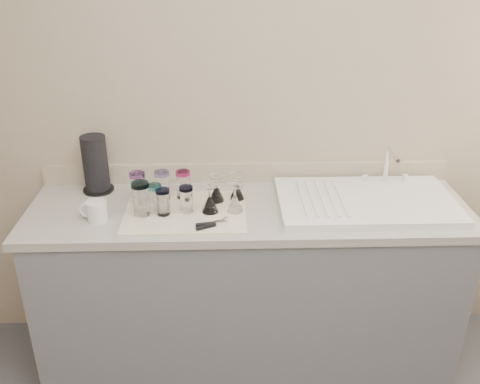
{
  "coord_description": "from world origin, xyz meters",
  "views": [
    {
      "loc": [
        -0.11,
        -1.02,
        2.04
      ],
      "look_at": [
        -0.04,
        1.15,
        1.0
      ],
      "focal_mm": 40.0,
      "sensor_mm": 36.0,
      "label": 1
    }
  ],
  "objects_px": {
    "tumbler_teal": "(138,187)",
    "goblet_front_right": "(235,202)",
    "tumbler_purple": "(183,184)",
    "sink_unit": "(366,201)",
    "tumbler_cyan": "(162,185)",
    "tumbler_lavender": "(186,199)",
    "goblet_front_left": "(210,203)",
    "goblet_back_left": "(216,192)",
    "tumbler_magenta": "(141,198)",
    "can_opener": "(212,224)",
    "tumbler_blue": "(163,202)",
    "white_mug": "(96,211)",
    "paper_towel_roll": "(96,165)",
    "goblet_back_right": "(237,190)",
    "tumbler_extra": "(155,198)"
  },
  "relations": [
    {
      "from": "tumbler_cyan",
      "to": "goblet_front_left",
      "type": "xyz_separation_m",
      "value": [
        0.23,
        -0.14,
        -0.03
      ]
    },
    {
      "from": "tumbler_blue",
      "to": "white_mug",
      "type": "xyz_separation_m",
      "value": [
        -0.29,
        -0.03,
        -0.02
      ]
    },
    {
      "from": "tumbler_cyan",
      "to": "tumbler_purple",
      "type": "distance_m",
      "value": 0.1
    },
    {
      "from": "tumbler_cyan",
      "to": "tumbler_purple",
      "type": "height_order",
      "value": "tumbler_cyan"
    },
    {
      "from": "tumbler_lavender",
      "to": "tumbler_teal",
      "type": "bearing_deg",
      "value": 153.94
    },
    {
      "from": "tumbler_teal",
      "to": "can_opener",
      "type": "bearing_deg",
      "value": -36.14
    },
    {
      "from": "tumbler_cyan",
      "to": "tumbler_lavender",
      "type": "relative_size",
      "value": 1.14
    },
    {
      "from": "tumbler_teal",
      "to": "tumbler_lavender",
      "type": "distance_m",
      "value": 0.26
    },
    {
      "from": "tumbler_teal",
      "to": "goblet_back_left",
      "type": "relative_size",
      "value": 1.1
    },
    {
      "from": "tumbler_purple",
      "to": "tumbler_cyan",
      "type": "bearing_deg",
      "value": -171.78
    },
    {
      "from": "tumbler_teal",
      "to": "goblet_front_right",
      "type": "bearing_deg",
      "value": -14.16
    },
    {
      "from": "paper_towel_roll",
      "to": "can_opener",
      "type": "bearing_deg",
      "value": -34.68
    },
    {
      "from": "goblet_front_left",
      "to": "goblet_back_left",
      "type": "bearing_deg",
      "value": 75.98
    },
    {
      "from": "tumbler_teal",
      "to": "goblet_front_right",
      "type": "distance_m",
      "value": 0.47
    },
    {
      "from": "tumbler_teal",
      "to": "goblet_back_right",
      "type": "xyz_separation_m",
      "value": [
        0.46,
        0.01,
        -0.03
      ]
    },
    {
      "from": "sink_unit",
      "to": "tumbler_teal",
      "type": "distance_m",
      "value": 1.07
    },
    {
      "from": "sink_unit",
      "to": "goblet_front_left",
      "type": "bearing_deg",
      "value": -175.04
    },
    {
      "from": "tumbler_lavender",
      "to": "white_mug",
      "type": "xyz_separation_m",
      "value": [
        -0.4,
        -0.05,
        -0.02
      ]
    },
    {
      "from": "goblet_back_left",
      "to": "goblet_front_right",
      "type": "bearing_deg",
      "value": -51.57
    },
    {
      "from": "sink_unit",
      "to": "tumbler_cyan",
      "type": "distance_m",
      "value": 0.96
    },
    {
      "from": "can_opener",
      "to": "sink_unit",
      "type": "bearing_deg",
      "value": 15.44
    },
    {
      "from": "paper_towel_roll",
      "to": "tumbler_purple",
      "type": "bearing_deg",
      "value": -14.02
    },
    {
      "from": "tumbler_blue",
      "to": "goblet_back_right",
      "type": "relative_size",
      "value": 0.98
    },
    {
      "from": "tumbler_purple",
      "to": "sink_unit",
      "type": "bearing_deg",
      "value": -5.77
    },
    {
      "from": "tumbler_teal",
      "to": "paper_towel_roll",
      "type": "xyz_separation_m",
      "value": [
        -0.22,
        0.14,
        0.06
      ]
    },
    {
      "from": "tumbler_cyan",
      "to": "goblet_front_right",
      "type": "relative_size",
      "value": 1.07
    },
    {
      "from": "tumbler_purple",
      "to": "white_mug",
      "type": "distance_m",
      "value": 0.42
    },
    {
      "from": "tumbler_extra",
      "to": "goblet_back_right",
      "type": "bearing_deg",
      "value": 18.07
    },
    {
      "from": "tumbler_cyan",
      "to": "white_mug",
      "type": "bearing_deg",
      "value": -145.83
    },
    {
      "from": "tumbler_lavender",
      "to": "white_mug",
      "type": "height_order",
      "value": "tumbler_lavender"
    },
    {
      "from": "tumbler_teal",
      "to": "goblet_front_right",
      "type": "xyz_separation_m",
      "value": [
        0.45,
        -0.11,
        -0.03
      ]
    },
    {
      "from": "tumbler_cyan",
      "to": "tumbler_lavender",
      "type": "height_order",
      "value": "tumbler_cyan"
    },
    {
      "from": "tumbler_magenta",
      "to": "can_opener",
      "type": "distance_m",
      "value": 0.34
    },
    {
      "from": "tumbler_lavender",
      "to": "goblet_back_left",
      "type": "xyz_separation_m",
      "value": [
        0.13,
        0.11,
        -0.02
      ]
    },
    {
      "from": "tumbler_blue",
      "to": "goblet_front_right",
      "type": "height_order",
      "value": "goblet_front_right"
    },
    {
      "from": "tumbler_magenta",
      "to": "goblet_front_right",
      "type": "relative_size",
      "value": 1.19
    },
    {
      "from": "sink_unit",
      "to": "can_opener",
      "type": "distance_m",
      "value": 0.75
    },
    {
      "from": "tumbler_cyan",
      "to": "tumbler_blue",
      "type": "relative_size",
      "value": 1.14
    },
    {
      "from": "tumbler_blue",
      "to": "goblet_front_left",
      "type": "height_order",
      "value": "goblet_front_left"
    },
    {
      "from": "goblet_back_left",
      "to": "tumbler_teal",
      "type": "bearing_deg",
      "value": 178.93
    },
    {
      "from": "tumbler_extra",
      "to": "goblet_front_right",
      "type": "distance_m",
      "value": 0.36
    },
    {
      "from": "sink_unit",
      "to": "goblet_back_left",
      "type": "bearing_deg",
      "value": 176.11
    },
    {
      "from": "goblet_back_left",
      "to": "paper_towel_roll",
      "type": "relative_size",
      "value": 0.46
    },
    {
      "from": "goblet_front_right",
      "to": "paper_towel_roll",
      "type": "distance_m",
      "value": 0.72
    },
    {
      "from": "tumbler_purple",
      "to": "goblet_back_left",
      "type": "bearing_deg",
      "value": -14.01
    },
    {
      "from": "tumbler_lavender",
      "to": "goblet_front_left",
      "type": "relative_size",
      "value": 0.91
    },
    {
      "from": "goblet_front_left",
      "to": "goblet_front_right",
      "type": "bearing_deg",
      "value": 2.23
    },
    {
      "from": "tumbler_blue",
      "to": "white_mug",
      "type": "height_order",
      "value": "tumbler_blue"
    },
    {
      "from": "sink_unit",
      "to": "goblet_back_right",
      "type": "bearing_deg",
      "value": 173.58
    },
    {
      "from": "tumbler_blue",
      "to": "tumbler_lavender",
      "type": "xyz_separation_m",
      "value": [
        0.1,
        0.02,
        0.0
      ]
    }
  ]
}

